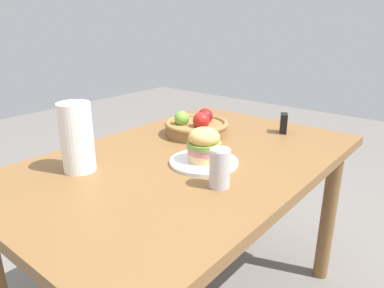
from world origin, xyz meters
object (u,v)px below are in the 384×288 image
object	(u,v)px
fruit_basket	(197,126)
napkin_holder	(284,123)
plate	(204,162)
sandwich	(204,144)
paper_towel_roll	(77,138)
soda_can	(220,168)

from	to	relation	value
fruit_basket	napkin_holder	xyz separation A→B (m)	(0.27, -0.29, 0.00)
plate	sandwich	world-z (taller)	sandwich
sandwich	napkin_holder	distance (m)	0.53
sandwich	napkin_holder	bearing A→B (deg)	-6.24
plate	napkin_holder	distance (m)	0.53
plate	fruit_basket	world-z (taller)	fruit_basket
sandwich	napkin_holder	xyz separation A→B (m)	(0.53, -0.06, -0.03)
plate	sandwich	distance (m)	0.07
plate	napkin_holder	xyz separation A→B (m)	(0.53, -0.06, 0.04)
sandwich	paper_towel_roll	distance (m)	0.44
plate	soda_can	size ratio (longest dim) A/B	1.99
fruit_basket	napkin_holder	bearing A→B (deg)	-46.92
soda_can	fruit_basket	size ratio (longest dim) A/B	0.43
soda_can	fruit_basket	bearing A→B (deg)	46.25
plate	paper_towel_roll	world-z (taller)	paper_towel_roll
soda_can	fruit_basket	distance (m)	0.54
sandwich	soda_can	world-z (taller)	sandwich
sandwich	soda_can	bearing A→B (deg)	-128.04
soda_can	paper_towel_roll	bearing A→B (deg)	114.26
plate	fruit_basket	xyz separation A→B (m)	(0.25, 0.24, 0.03)
fruit_basket	paper_towel_roll	world-z (taller)	paper_towel_roll
soda_can	paper_towel_roll	world-z (taller)	paper_towel_roll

